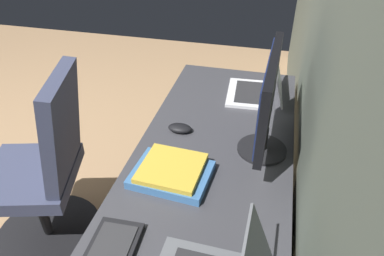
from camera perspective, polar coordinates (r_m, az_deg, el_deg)
The scene contains 8 objects.
wall_back at distance 1.32m, azimuth 23.03°, elevation 17.17°, with size 5.26×0.10×2.60m, color slate.
desk at distance 1.40m, azimuth 2.02°, elevation -10.23°, with size 1.88×0.63×0.73m.
drawer_pedestal at distance 1.62m, azimuth 2.71°, elevation -18.23°, with size 0.40×0.51×0.69m.
monitor_primary at distance 1.37m, azimuth 11.95°, elevation 4.33°, with size 0.51×0.20×0.41m.
laptop_leftmost at distance 1.85m, azimuth 10.82°, elevation 6.42°, with size 0.30×0.29×0.22m.
mouse_main at distance 1.57m, azimuth -1.94°, elevation -0.02°, with size 0.06×0.10×0.03m, color black.
book_stack_near at distance 1.33m, azimuth -3.28°, elevation -7.05°, with size 0.24×0.30×0.05m.
office_chair at distance 1.89m, azimuth -22.21°, elevation -7.18°, with size 0.56×0.60×0.97m.
Camera 1 is at (1.26, 1.92, 1.65)m, focal length 33.62 mm.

